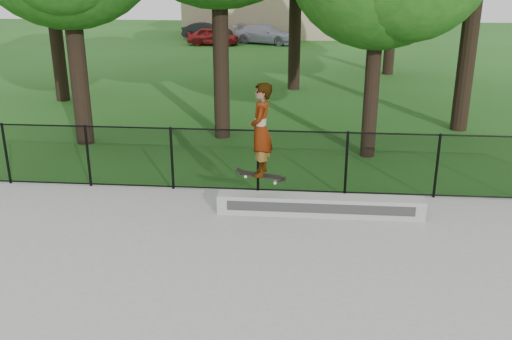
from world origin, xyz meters
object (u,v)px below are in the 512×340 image
at_px(car_a, 213,36).
at_px(car_b, 208,31).
at_px(grind_ledge, 320,206).
at_px(car_c, 266,34).
at_px(skater_airborne, 261,131).

distance_m(car_a, car_b, 3.25).
height_order(grind_ledge, car_a, car_a).
bearing_deg(car_a, grind_ledge, -165.71).
relative_size(car_a, car_c, 0.86).
xyz_separation_m(car_b, car_c, (4.33, -2.06, 0.03)).
relative_size(grind_ledge, car_a, 1.27).
bearing_deg(skater_airborne, car_a, 101.16).
height_order(car_a, car_b, car_b).
xyz_separation_m(car_c, skater_airborne, (1.98, -28.51, 1.29)).
relative_size(grind_ledge, car_b, 1.31).
distance_m(car_b, car_c, 4.79).
relative_size(car_c, skater_airborne, 1.95).
xyz_separation_m(car_b, skater_airborne, (6.30, -30.57, 1.32)).
bearing_deg(car_c, car_a, 128.36).
xyz_separation_m(car_a, car_c, (3.44, 1.07, 0.04)).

